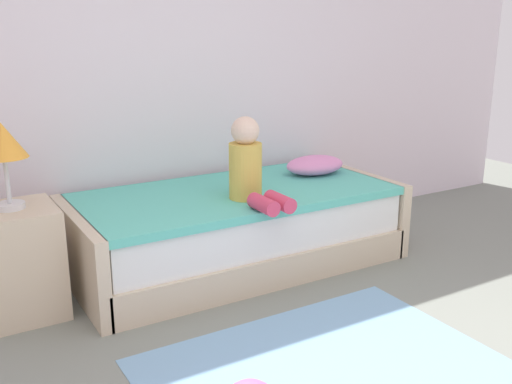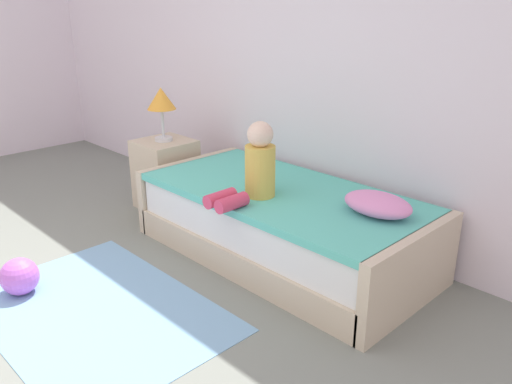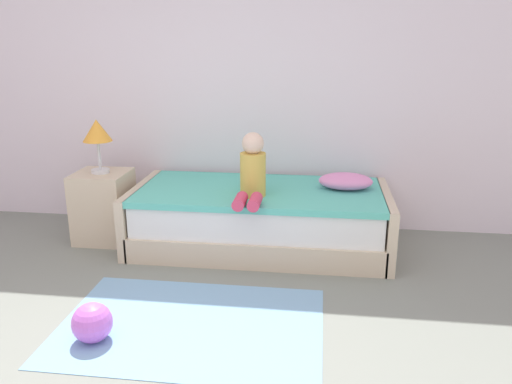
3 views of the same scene
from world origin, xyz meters
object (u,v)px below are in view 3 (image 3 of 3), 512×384
(child_figure, at_px, (252,172))
(toy_ball, at_px, (92,323))
(bed, at_px, (260,218))
(table_lamp, at_px, (97,133))
(pillow, at_px, (346,181))
(nightstand, at_px, (104,206))

(child_figure, height_order, toy_ball, child_figure)
(bed, xyz_separation_m, toy_ball, (-0.79, -1.53, -0.13))
(child_figure, distance_m, toy_ball, 1.62)
(table_lamp, distance_m, pillow, 2.08)
(child_figure, distance_m, pillow, 0.81)
(bed, height_order, toy_ball, bed)
(bed, height_order, table_lamp, table_lamp)
(table_lamp, height_order, pillow, table_lamp)
(child_figure, bearing_deg, nightstand, 171.19)
(nightstand, xyz_separation_m, table_lamp, (0.00, 0.00, 0.64))
(bed, bearing_deg, pillow, 8.20)
(nightstand, relative_size, table_lamp, 1.33)
(bed, distance_m, child_figure, 0.51)
(bed, distance_m, toy_ball, 1.73)
(bed, height_order, nightstand, nightstand)
(table_lamp, bearing_deg, nightstand, -90.00)
(table_lamp, height_order, toy_ball, table_lamp)
(nightstand, bearing_deg, pillow, 3.48)
(pillow, bearing_deg, nightstand, -176.52)
(toy_ball, bearing_deg, table_lamp, 110.51)
(nightstand, xyz_separation_m, pillow, (2.04, 0.12, 0.26))
(nightstand, bearing_deg, bed, 1.03)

